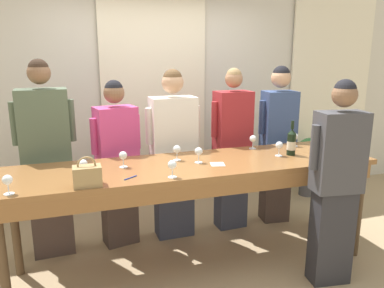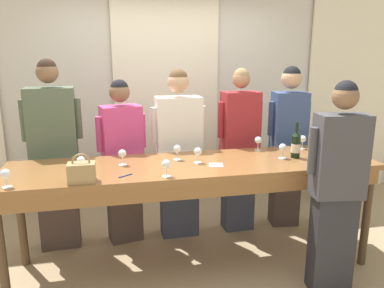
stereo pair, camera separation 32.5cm
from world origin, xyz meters
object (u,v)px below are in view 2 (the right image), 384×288
at_px(wine_glass_back_mid, 166,165).
at_px(wine_glass_center_left, 177,149).
at_px(host_pouring, 337,187).
at_px(wine_glass_center_right, 303,140).
at_px(potted_plant, 325,166).
at_px(guest_cream_sweater, 179,154).
at_px(handbag, 82,172).
at_px(wine_glass_center_mid, 283,148).
at_px(wine_glass_front_mid, 258,141).
at_px(guest_striped_shirt, 239,150).
at_px(wine_glass_front_right, 5,175).
at_px(guest_navy_coat, 287,145).
at_px(wine_glass_back_left, 122,154).
at_px(tasting_bar, 195,174).
at_px(wine_bottle, 296,145).
at_px(wine_glass_near_host, 359,153).
at_px(guest_olive_jacket, 55,156).
at_px(wine_glass_front_left, 198,152).
at_px(wine_glass_back_right, 81,161).
at_px(guest_pink_top, 123,161).

bearing_deg(wine_glass_back_mid, wine_glass_center_left, 69.81).
relative_size(wine_glass_center_left, host_pouring, 0.08).
bearing_deg(wine_glass_center_right, wine_glass_center_left, -174.46).
bearing_deg(potted_plant, guest_cream_sweater, -164.94).
bearing_deg(handbag, wine_glass_center_mid, 9.49).
bearing_deg(wine_glass_back_mid, wine_glass_front_mid, 31.59).
bearing_deg(potted_plant, guest_striped_shirt, -158.40).
height_order(handbag, host_pouring, host_pouring).
bearing_deg(guest_striped_shirt, wine_glass_front_right, -155.53).
distance_m(wine_glass_center_left, guest_navy_coat, 1.40).
bearing_deg(wine_glass_back_left, guest_striped_shirt, 24.30).
bearing_deg(tasting_bar, guest_navy_coat, 28.95).
xyz_separation_m(wine_glass_back_left, guest_navy_coat, (1.78, 0.56, -0.14)).
relative_size(wine_bottle, wine_glass_center_mid, 2.37).
relative_size(tasting_bar, potted_plant, 3.99).
xyz_separation_m(tasting_bar, guest_navy_coat, (1.18, 0.65, 0.04)).
distance_m(wine_bottle, wine_glass_near_host, 0.52).
bearing_deg(wine_glass_back_mid, potted_plant, 32.87).
bearing_deg(wine_glass_near_host, guest_olive_jacket, 159.75).
bearing_deg(potted_plant, tasting_bar, -149.16).
bearing_deg(wine_glass_front_left, guest_cream_sweater, 95.00).
height_order(wine_glass_front_left, wine_glass_back_mid, same).
xyz_separation_m(wine_glass_near_host, host_pouring, (-0.36, -0.26, -0.18)).
xyz_separation_m(wine_glass_center_mid, wine_glass_back_left, (-1.41, 0.09, -0.00)).
height_order(tasting_bar, wine_glass_front_left, wine_glass_front_left).
bearing_deg(host_pouring, wine_glass_back_left, 157.47).
bearing_deg(wine_glass_center_mid, tasting_bar, -179.45).
bearing_deg(wine_glass_back_right, wine_bottle, 1.74).
distance_m(wine_glass_back_right, guest_olive_jacket, 0.77).
bearing_deg(guest_pink_top, wine_glass_center_left, -46.71).
relative_size(wine_glass_near_host, guest_navy_coat, 0.08).
bearing_deg(wine_glass_back_left, guest_navy_coat, 17.32).
relative_size(wine_glass_front_right, wine_glass_near_host, 1.00).
distance_m(wine_glass_front_mid, wine_glass_back_left, 1.32).
xyz_separation_m(guest_olive_jacket, guest_pink_top, (0.64, 0.00, -0.09)).
xyz_separation_m(tasting_bar, wine_glass_near_host, (1.36, -0.30, 0.18)).
height_order(guest_cream_sweater, potted_plant, guest_cream_sweater).
distance_m(wine_glass_near_host, guest_pink_top, 2.18).
bearing_deg(guest_cream_sweater, potted_plant, 15.06).
distance_m(wine_glass_front_left, wine_glass_back_mid, 0.45).
relative_size(guest_navy_coat, host_pouring, 1.04).
bearing_deg(guest_pink_top, guest_navy_coat, 0.00).
height_order(wine_bottle, guest_olive_jacket, guest_olive_jacket).
bearing_deg(tasting_bar, wine_glass_front_right, -168.87).
xyz_separation_m(wine_glass_back_left, host_pouring, (1.60, -0.66, -0.18)).
distance_m(wine_glass_back_left, potted_plant, 2.89).
bearing_deg(guest_cream_sweater, wine_glass_front_mid, -24.34).
relative_size(wine_glass_front_right, wine_glass_center_left, 1.00).
height_order(wine_bottle, wine_glass_near_host, wine_bottle).
height_order(wine_glass_front_right, wine_glass_back_left, same).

